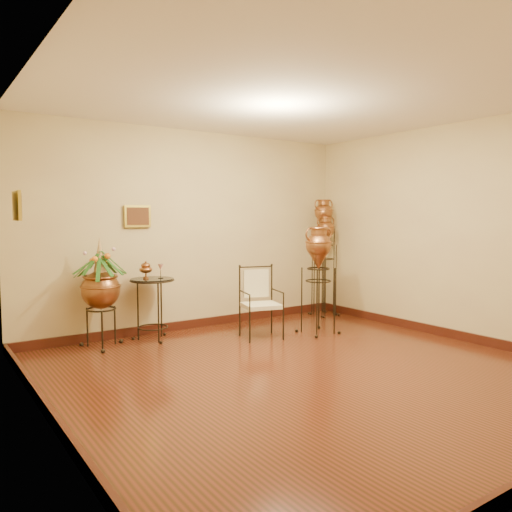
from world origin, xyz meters
TOP-DOWN VIEW (x-y plane):
  - ground at (0.00, 0.00)m, footprint 5.00×5.00m
  - room_shell at (-0.01, 0.01)m, footprint 5.02×5.02m
  - amphora_tall at (2.15, 2.15)m, footprint 0.41×0.41m
  - amphora_mid at (2.15, 2.10)m, footprint 0.45×0.45m
  - amphora_short at (1.22, 1.22)m, footprint 0.55×0.55m
  - planter_urn at (-1.45, 2.15)m, footprint 0.76×0.76m
  - armchair at (0.42, 1.43)m, footprint 0.64×0.61m
  - side_table at (-0.79, 2.15)m, footprint 0.71×0.71m

SIDE VIEW (x-z plane):
  - ground at x=0.00m, z-range 0.00..0.00m
  - side_table at x=-0.79m, z-range -0.09..0.92m
  - armchair at x=0.42m, z-range 0.00..0.94m
  - amphora_short at x=1.22m, z-range 0.00..1.48m
  - planter_urn at x=-1.45m, z-range 0.08..1.46m
  - amphora_mid at x=2.15m, z-range 0.01..1.63m
  - amphora_tall at x=2.15m, z-range 0.02..1.91m
  - room_shell at x=-0.01m, z-range 0.33..3.14m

